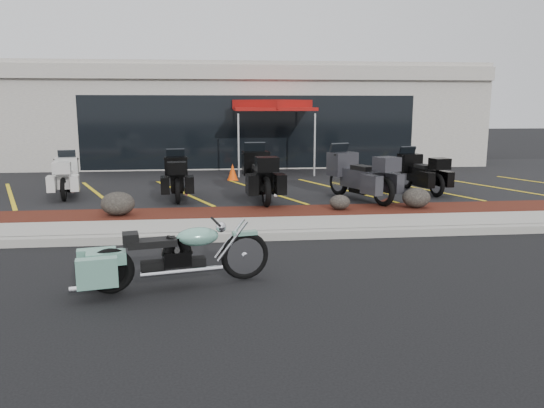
{
  "coord_description": "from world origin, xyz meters",
  "views": [
    {
      "loc": [
        -1.31,
        -8.63,
        2.47
      ],
      "look_at": [
        -0.24,
        1.2,
        0.61
      ],
      "focal_mm": 35.0,
      "sensor_mm": 36.0,
      "label": 1
    }
  ],
  "objects": [
    {
      "name": "touring_black_mid",
      "position": [
        -0.27,
        5.01,
        0.84
      ],
      "size": [
        1.08,
        2.43,
        1.38
      ],
      "primitive_type": null,
      "rotation": [
        0.0,
        0.0,
        1.64
      ],
      "color": "black",
      "rests_on": "upper_lot"
    },
    {
      "name": "boulder_mid",
      "position": [
        1.46,
        2.79,
        0.32
      ],
      "size": [
        0.47,
        0.39,
        0.33
      ],
      "primitive_type": "ellipsoid",
      "color": "black",
      "rests_on": "mulch_bed"
    },
    {
      "name": "touring_black_front",
      "position": [
        -2.32,
        5.39,
        0.75
      ],
      "size": [
        0.96,
        2.12,
        1.2
      ],
      "primitive_type": null,
      "rotation": [
        0.0,
        0.0,
        1.66
      ],
      "color": "black",
      "rests_on": "upper_lot"
    },
    {
      "name": "hero_cruiser",
      "position": [
        -0.91,
        -1.36,
        0.46
      ],
      "size": [
        2.69,
        1.18,
        0.92
      ],
      "primitive_type": null,
      "rotation": [
        0.0,
        0.0,
        0.21
      ],
      "color": "#69A490",
      "rests_on": "ground"
    },
    {
      "name": "curb",
      "position": [
        0.0,
        0.9,
        0.07
      ],
      "size": [
        24.0,
        0.25,
        0.15
      ],
      "primitive_type": "cube",
      "color": "gray",
      "rests_on": "ground"
    },
    {
      "name": "sidewalk",
      "position": [
        0.0,
        1.6,
        0.07
      ],
      "size": [
        24.0,
        1.2,
        0.15
      ],
      "primitive_type": "cube",
      "color": "gray",
      "rests_on": "ground"
    },
    {
      "name": "dealership_building",
      "position": [
        0.0,
        14.47,
        2.01
      ],
      "size": [
        18.0,
        8.16,
        4.0
      ],
      "color": "gray",
      "rests_on": "ground"
    },
    {
      "name": "boulder_right",
      "position": [
        3.24,
        2.82,
        0.39
      ],
      "size": [
        0.64,
        0.53,
        0.45
      ],
      "primitive_type": "ellipsoid",
      "color": "black",
      "rests_on": "mulch_bed"
    },
    {
      "name": "popup_canopy",
      "position": [
        0.72,
        9.74,
        2.4
      ],
      "size": [
        3.17,
        3.17,
        2.48
      ],
      "rotation": [
        0.0,
        0.0,
        -0.21
      ],
      "color": "silver",
      "rests_on": "upper_lot"
    },
    {
      "name": "touring_black_rear",
      "position": [
        4.05,
        5.62,
        0.74
      ],
      "size": [
        1.12,
        2.14,
        1.19
      ],
      "primitive_type": null,
      "rotation": [
        0.0,
        0.0,
        1.74
      ],
      "color": "black",
      "rests_on": "upper_lot"
    },
    {
      "name": "ground",
      "position": [
        0.0,
        0.0,
        0.0
      ],
      "size": [
        90.0,
        90.0,
        0.0
      ],
      "primitive_type": "plane",
      "color": "black",
      "rests_on": "ground"
    },
    {
      "name": "upper_lot",
      "position": [
        0.0,
        8.2,
        0.07
      ],
      "size": [
        26.0,
        9.6,
        0.15
      ],
      "primitive_type": "cube",
      "color": "black",
      "rests_on": "ground"
    },
    {
      "name": "mulch_bed",
      "position": [
        0.0,
        2.8,
        0.08
      ],
      "size": [
        24.0,
        1.2,
        0.16
      ],
      "primitive_type": "cube",
      "color": "#35100C",
      "rests_on": "ground"
    },
    {
      "name": "boulder_left",
      "position": [
        -3.36,
        2.67,
        0.41
      ],
      "size": [
        0.71,
        0.59,
        0.5
      ],
      "primitive_type": "ellipsoid",
      "color": "black",
      "rests_on": "mulch_bed"
    },
    {
      "name": "touring_grey",
      "position": [
        1.87,
        4.65,
        0.83
      ],
      "size": [
        1.76,
        2.51,
        1.36
      ],
      "primitive_type": null,
      "rotation": [
        0.0,
        0.0,
        1.99
      ],
      "color": "#2E2E33",
      "rests_on": "upper_lot"
    },
    {
      "name": "touring_white",
      "position": [
        -5.22,
        5.96,
        0.72
      ],
      "size": [
        1.07,
        2.06,
        1.14
      ],
      "primitive_type": null,
      "rotation": [
        0.0,
        0.0,
        1.74
      ],
      "color": "silver",
      "rests_on": "upper_lot"
    },
    {
      "name": "traffic_cone",
      "position": [
        -0.75,
        7.84,
        0.4
      ],
      "size": [
        0.37,
        0.37,
        0.51
      ],
      "primitive_type": "cone",
      "rotation": [
        0.0,
        0.0,
        0.2
      ],
      "color": "#E94607",
      "rests_on": "upper_lot"
    }
  ]
}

